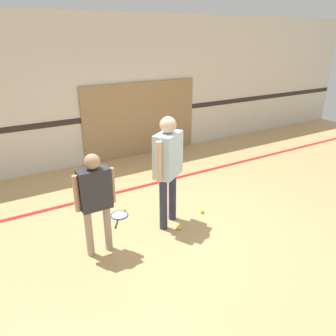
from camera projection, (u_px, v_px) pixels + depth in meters
ground_plane at (180, 222)px, 5.20m from camera, size 16.00×16.00×0.00m
wall_back at (101, 92)px, 7.15m from camera, size 16.00×0.07×3.20m
wall_panel at (141, 119)px, 7.82m from camera, size 2.90×0.05×1.74m
floor_stripe at (139, 187)px, 6.36m from camera, size 14.40×0.10×0.01m
person_instructor at (168, 161)px, 4.75m from camera, size 0.56×0.48×1.71m
person_student_left at (95, 194)px, 4.15m from camera, size 0.54×0.22×1.42m
racket_spare_on_floor at (119, 216)px, 5.34m from camera, size 0.42×0.54×0.03m
tennis_ball_near_instructor at (179, 228)px, 4.98m from camera, size 0.07×0.07×0.07m
tennis_ball_by_spare_racket at (124, 210)px, 5.48m from camera, size 0.07×0.07×0.07m
tennis_ball_stray_left at (202, 211)px, 5.43m from camera, size 0.07×0.07×0.07m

